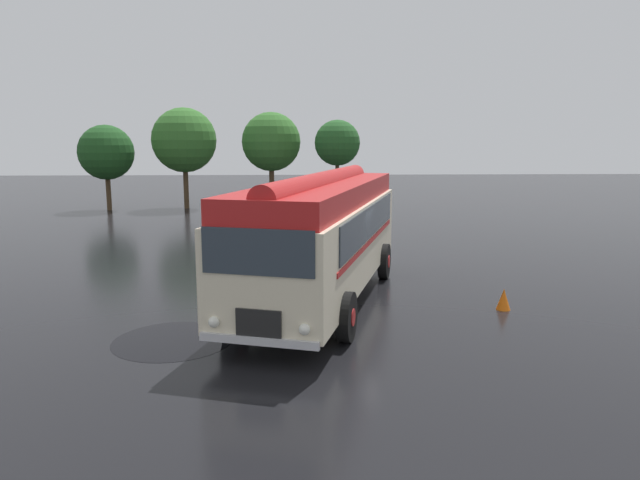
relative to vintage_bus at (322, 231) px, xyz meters
name	(u,v)px	position (x,y,z in m)	size (l,w,h in m)	color
ground_plane	(330,298)	(0.23, 0.17, -1.89)	(120.00, 120.00, 0.00)	black
vintage_bus	(322,231)	(0.00, 0.00, 0.00)	(5.26, 10.37, 3.49)	beige
car_near_left	(255,208)	(-2.84, 14.79, -1.05)	(2.06, 4.25, 1.66)	navy
car_mid_left	(315,207)	(0.36, 15.18, -1.05)	(2.39, 4.40, 1.66)	maroon
tree_far_left	(104,153)	(-12.56, 21.32, 1.72)	(3.41, 3.41, 5.33)	#4C3823
tree_left_of_centre	(183,140)	(-7.86, 22.13, 2.48)	(4.11, 4.11, 6.43)	#4C3823
tree_centre	(271,142)	(-2.29, 22.91, 2.37)	(3.85, 3.85, 6.20)	#4C3823
tree_right_of_centre	(336,142)	(1.91, 21.47, 2.35)	(2.89, 2.89, 5.65)	#4C3823
traffic_cone	(504,299)	(4.62, -1.15, -1.62)	(0.36, 0.36, 0.55)	orange
puddle_patch	(173,340)	(-3.40, -3.11, -1.89)	(2.61, 2.61, 0.01)	black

